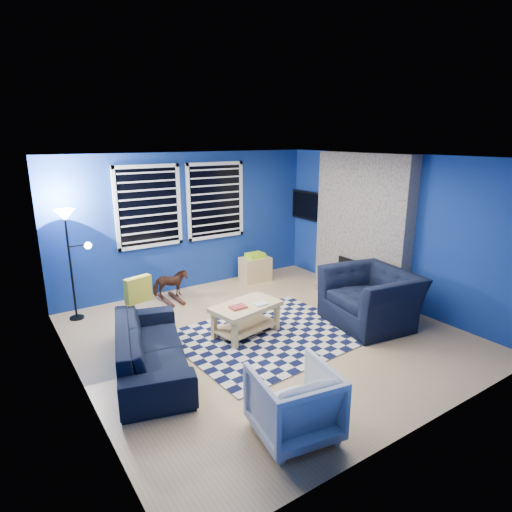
{
  "coord_description": "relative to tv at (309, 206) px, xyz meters",
  "views": [
    {
      "loc": [
        -3.25,
        -4.6,
        2.75
      ],
      "look_at": [
        0.02,
        0.3,
        1.11
      ],
      "focal_mm": 30.0,
      "sensor_mm": 36.0,
      "label": 1
    }
  ],
  "objects": [
    {
      "name": "floor_lamp",
      "position": [
        -4.58,
        0.13,
        0.01
      ],
      "size": [
        0.47,
        0.29,
        1.72
      ],
      "color": "black",
      "rests_on": "floor"
    },
    {
      "name": "rocking_horse",
      "position": [
        -3.07,
        -0.0,
        -1.08
      ],
      "size": [
        0.4,
        0.63,
        0.49
      ],
      "primitive_type": "imported",
      "rotation": [
        0.0,
        0.0,
        1.32
      ],
      "color": "#4C3118",
      "rests_on": "floor"
    },
    {
      "name": "armchair_big",
      "position": [
        -0.91,
        -2.53,
        -0.99
      ],
      "size": [
        1.43,
        1.29,
        0.83
      ],
      "primitive_type": "imported",
      "rotation": [
        0.0,
        0.0,
        -1.72
      ],
      "color": "black",
      "rests_on": "floor"
    },
    {
      "name": "coffee_table",
      "position": [
        -2.69,
        -1.83,
        -1.06
      ],
      "size": [
        1.06,
        0.74,
        0.48
      ],
      "rotation": [
        0.0,
        0.0,
        0.19
      ],
      "color": "tan",
      "rests_on": "rug"
    },
    {
      "name": "throw_pillow",
      "position": [
        -4.01,
        -1.2,
        -0.63
      ],
      "size": [
        0.39,
        0.2,
        0.35
      ],
      "primitive_type": "cube",
      "rotation": [
        0.0,
        0.0,
        0.25
      ],
      "color": "gold",
      "rests_on": "sofa"
    },
    {
      "name": "sofa",
      "position": [
        -4.16,
        -2.0,
        -1.11
      ],
      "size": [
        2.15,
        1.3,
        0.59
      ],
      "primitive_type": "imported",
      "rotation": [
        0.0,
        0.0,
        1.3
      ],
      "color": "black",
      "rests_on": "floor"
    },
    {
      "name": "wall_right",
      "position": [
        0.05,
        -2.0,
        -0.15
      ],
      "size": [
        0.0,
        5.0,
        5.0
      ],
      "primitive_type": "plane",
      "rotation": [
        1.57,
        0.0,
        -1.57
      ],
      "color": "navy",
      "rests_on": "floor"
    },
    {
      "name": "armchair_bent",
      "position": [
        -3.46,
        -3.88,
        -1.05
      ],
      "size": [
        0.86,
        0.87,
        0.69
      ],
      "primitive_type": "imported",
      "rotation": [
        0.0,
        0.0,
        2.97
      ],
      "color": "gray",
      "rests_on": "floor"
    },
    {
      "name": "wall_back",
      "position": [
        -2.45,
        0.5,
        -0.15
      ],
      "size": [
        5.0,
        0.0,
        5.0
      ],
      "primitive_type": "plane",
      "rotation": [
        1.57,
        0.0,
        0.0
      ],
      "color": "navy",
      "rests_on": "floor"
    },
    {
      "name": "window_left",
      "position": [
        -3.2,
        0.46,
        0.2
      ],
      "size": [
        1.17,
        0.06,
        1.42
      ],
      "color": "black",
      "rests_on": "wall_back"
    },
    {
      "name": "fireplace",
      "position": [
        -0.09,
        -1.5,
        -0.2
      ],
      "size": [
        0.65,
        2.0,
        2.5
      ],
      "color": "gray",
      "rests_on": "floor"
    },
    {
      "name": "rug",
      "position": [
        -2.43,
        -2.06,
        -1.39
      ],
      "size": [
        2.63,
        2.16,
        0.02
      ],
      "primitive_type": "cube",
      "rotation": [
        0.0,
        0.0,
        0.07
      ],
      "color": "black",
      "rests_on": "floor"
    },
    {
      "name": "cabinet",
      "position": [
        -1.24,
        0.12,
        -1.15
      ],
      "size": [
        0.59,
        0.41,
        0.56
      ],
      "rotation": [
        0.0,
        0.0,
        -0.07
      ],
      "color": "tan",
      "rests_on": "floor"
    },
    {
      "name": "tv",
      "position": [
        0.0,
        0.0,
        0.0
      ],
      "size": [
        0.07,
        1.0,
        0.58
      ],
      "color": "black",
      "rests_on": "wall_right"
    },
    {
      "name": "ceiling",
      "position": [
        -2.45,
        -2.0,
        1.1
      ],
      "size": [
        5.0,
        5.0,
        0.0
      ],
      "primitive_type": "plane",
      "rotation": [
        3.14,
        0.0,
        0.0
      ],
      "color": "white",
      "rests_on": "wall_back"
    },
    {
      "name": "wall_left",
      "position": [
        -4.95,
        -2.0,
        -0.15
      ],
      "size": [
        0.0,
        5.0,
        5.0
      ],
      "primitive_type": "plane",
      "rotation": [
        1.57,
        0.0,
        1.57
      ],
      "color": "navy",
      "rests_on": "floor"
    },
    {
      "name": "window_right",
      "position": [
        -1.9,
        0.46,
        0.2
      ],
      "size": [
        1.17,
        0.06,
        1.42
      ],
      "color": "black",
      "rests_on": "wall_back"
    },
    {
      "name": "floor",
      "position": [
        -2.45,
        -2.0,
        -1.4
      ],
      "size": [
        5.0,
        5.0,
        0.0
      ],
      "primitive_type": "plane",
      "color": "tan",
      "rests_on": "ground"
    }
  ]
}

